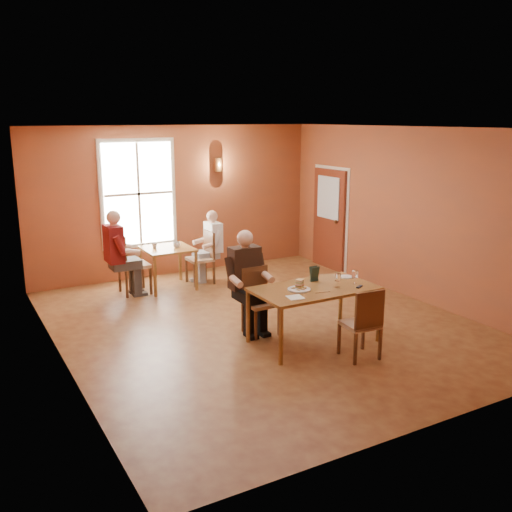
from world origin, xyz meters
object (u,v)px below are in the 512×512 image
second_table (168,268)px  chair_diner_white (200,258)px  chair_diner_main (261,302)px  diner_maroon (132,253)px  main_table (314,315)px  chair_empty (360,323)px  diner_white (201,249)px  diner_main (262,286)px  chair_diner_maroon (134,264)px

second_table → chair_diner_white: chair_diner_white is taller
chair_diner_main → diner_maroon: 3.07m
diner_maroon → main_table: bearing=23.6°
chair_empty → diner_white: diner_white is taller
main_table → diner_main: size_ratio=1.17×
chair_diner_white → chair_diner_main: bearing=174.3°
chair_diner_maroon → diner_white: bearing=90.0°
second_table → diner_white: (0.68, 0.00, 0.28)m
diner_main → chair_diner_white: size_ratio=1.47×
chair_diner_maroon → diner_maroon: diner_maroon is taller
diner_main → chair_diner_maroon: (-1.01, 2.91, -0.18)m
second_table → chair_diner_white: bearing=0.0°
diner_main → chair_empty: bearing=118.0°
main_table → diner_maroon: bearing=113.6°
diner_white → chair_diner_maroon: diner_white is taller
second_table → chair_diner_maroon: (-0.65, 0.00, 0.17)m
chair_empty → chair_diner_white: (-0.44, 4.28, 0.02)m
diner_main → diner_maroon: 3.09m
chair_empty → chair_diner_maroon: bearing=116.9°
main_table → chair_diner_white: size_ratio=1.71×
chair_diner_maroon → diner_maroon: size_ratio=0.73×
chair_diner_main → diner_white: size_ratio=0.73×
chair_empty → main_table: bearing=111.7°
diner_main → diner_white: diner_main is taller
chair_diner_maroon → diner_maroon: (-0.03, 0.00, 0.21)m
chair_diner_main → chair_diner_maroon: 3.05m
chair_empty → chair_diner_white: bearing=100.6°
main_table → diner_maroon: (-1.54, 3.53, 0.36)m
second_table → chair_empty: bearing=-75.7°
chair_diner_white → chair_diner_maroon: (-1.30, 0.00, 0.05)m
chair_diner_main → diner_main: (0.00, -0.03, 0.25)m
chair_diner_main → main_table: bearing=127.6°
diner_maroon → chair_diner_white: bearing=90.0°
chair_empty → diner_maroon: (-1.77, 4.28, 0.27)m
chair_diner_maroon → diner_maroon: 0.21m
chair_empty → chair_diner_maroon: size_ratio=0.88×
chair_diner_white → diner_maroon: size_ratio=0.66×
main_table → chair_diner_main: 0.82m
main_table → diner_maroon: 3.87m
diner_white → diner_main: bearing=173.7°
chair_diner_main → diner_maroon: size_ratio=0.65×
chair_empty → diner_main: bearing=122.8°
chair_diner_main → diner_main: bearing=90.0°
diner_white → chair_diner_maroon: bearing=90.0°
chair_empty → chair_diner_maroon: 4.62m
chair_diner_white → diner_maroon: (-1.33, 0.00, 0.26)m
chair_diner_main → chair_diner_white: (0.29, 2.88, 0.01)m
diner_main → diner_maroon: (-1.04, 2.91, 0.02)m
diner_main → second_table: 2.95m
chair_diner_maroon → chair_diner_main: bearing=19.3°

